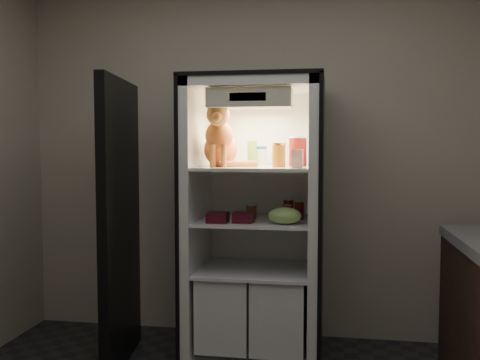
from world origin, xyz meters
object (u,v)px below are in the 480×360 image
(mayo_tub, at_px, (260,156))
(berry_box_left, at_px, (218,217))
(pepper_jar, at_px, (298,151))
(grape_bag, at_px, (285,216))
(salsa_jar, at_px, (279,155))
(soda_can_c, at_px, (287,213))
(soda_can_b, at_px, (299,210))
(tabby_cat, at_px, (220,141))
(soda_can_a, at_px, (288,209))
(berry_box_right, at_px, (244,217))
(parmesan_shaker, at_px, (252,153))
(cream_carton, at_px, (297,159))
(condiment_jar, at_px, (251,211))
(refrigerator, at_px, (255,240))

(mayo_tub, relative_size, berry_box_left, 1.02)
(pepper_jar, xyz_separation_m, grape_bag, (-0.06, -0.29, -0.40))
(salsa_jar, relative_size, soda_can_c, 1.42)
(soda_can_b, bearing_deg, tabby_cat, -169.38)
(soda_can_a, relative_size, berry_box_right, 0.99)
(soda_can_a, bearing_deg, tabby_cat, -163.18)
(mayo_tub, distance_m, berry_box_right, 0.50)
(parmesan_shaker, xyz_separation_m, soda_can_c, (0.25, -0.18, -0.38))
(cream_carton, bearing_deg, soda_can_b, 90.29)
(parmesan_shaker, bearing_deg, pepper_jar, 3.08)
(soda_can_a, bearing_deg, cream_carton, -75.29)
(tabby_cat, xyz_separation_m, condiment_jar, (0.19, 0.09, -0.47))
(tabby_cat, bearing_deg, soda_can_b, 4.50)
(pepper_jar, height_order, berry_box_left, pepper_jar)
(berry_box_right, bearing_deg, soda_can_c, 13.64)
(cream_carton, height_order, soda_can_b, cream_carton)
(soda_can_c, height_order, grape_bag, soda_can_c)
(salsa_jar, distance_m, berry_box_right, 0.47)
(mayo_tub, bearing_deg, parmesan_shaker, -121.12)
(tabby_cat, xyz_separation_m, soda_can_b, (0.51, 0.10, -0.46))
(soda_can_b, xyz_separation_m, grape_bag, (-0.07, -0.24, -0.01))
(refrigerator, xyz_separation_m, parmesan_shaker, (-0.03, 0.03, 0.58))
(berry_box_right, bearing_deg, refrigerator, 78.03)
(parmesan_shaker, bearing_deg, tabby_cat, -146.23)
(refrigerator, bearing_deg, berry_box_left, -129.40)
(refrigerator, bearing_deg, parmesan_shaker, 133.90)
(salsa_jar, xyz_separation_m, berry_box_left, (-0.37, -0.17, -0.40))
(salsa_jar, bearing_deg, grape_bag, -71.59)
(cream_carton, distance_m, condiment_jar, 0.54)
(soda_can_a, distance_m, berry_box_left, 0.51)
(soda_can_b, xyz_separation_m, berry_box_left, (-0.50, -0.25, -0.03))
(soda_can_b, xyz_separation_m, soda_can_c, (-0.07, -0.15, -0.01))
(tabby_cat, relative_size, grape_bag, 2.13)
(soda_can_b, distance_m, berry_box_right, 0.40)
(soda_can_c, relative_size, condiment_jar, 1.13)
(refrigerator, distance_m, berry_box_right, 0.29)
(salsa_jar, relative_size, berry_box_right, 1.21)
(pepper_jar, distance_m, condiment_jar, 0.51)
(mayo_tub, relative_size, grape_bag, 0.63)
(refrigerator, relative_size, condiment_jar, 19.48)
(soda_can_a, xyz_separation_m, soda_can_b, (0.07, -0.04, -0.00))
(salsa_jar, distance_m, grape_bag, 0.41)
(refrigerator, height_order, tabby_cat, refrigerator)
(refrigerator, relative_size, soda_can_c, 17.25)
(parmesan_shaker, distance_m, salsa_jar, 0.22)
(tabby_cat, height_order, pepper_jar, tabby_cat)
(soda_can_c, distance_m, berry_box_right, 0.28)
(soda_can_b, bearing_deg, condiment_jar, -178.86)
(refrigerator, bearing_deg, salsa_jar, -27.01)
(soda_can_c, xyz_separation_m, berry_box_left, (-0.43, -0.10, -0.02))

